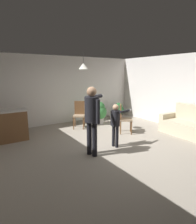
{
  "coord_description": "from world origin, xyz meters",
  "views": [
    {
      "loc": [
        -3.12,
        -4.04,
        2.03
      ],
      "look_at": [
        -0.38,
        0.15,
        1.0
      ],
      "focal_mm": 30.41,
      "sensor_mm": 36.0,
      "label": 1
    }
  ],
  "objects": [
    {
      "name": "ceiling_light_pendant",
      "position": [
        -0.07,
        1.49,
        2.25
      ],
      "size": [
        0.32,
        0.32,
        0.55
      ],
      "color": "silver"
    },
    {
      "name": "person_adult",
      "position": [
        -0.78,
        -0.21,
        1.06
      ],
      "size": [
        0.77,
        0.64,
        1.72
      ],
      "rotation": [
        0.0,
        0.0,
        -1.3
      ],
      "color": "black",
      "rests_on": "ground"
    },
    {
      "name": "wall_right",
      "position": [
        3.2,
        0.0,
        1.35
      ],
      "size": [
        0.1,
        6.4,
        2.7
      ],
      "primitive_type": "cube",
      "color": "silver",
      "rests_on": "ground"
    },
    {
      "name": "dining_chair_near_wall",
      "position": [
        0.09,
        2.15,
        0.55
      ],
      "size": [
        0.59,
        0.59,
        1.0
      ],
      "rotation": [
        0.0,
        0.0,
        2.53
      ],
      "color": "brown",
      "rests_on": "ground"
    },
    {
      "name": "potted_plant_by_wall",
      "position": [
        2.35,
        2.58,
        0.39
      ],
      "size": [
        0.46,
        0.46,
        0.7
      ],
      "color": "brown",
      "rests_on": "ground"
    },
    {
      "name": "kitchen_counter",
      "position": [
        -2.45,
        2.08,
        0.48
      ],
      "size": [
        1.26,
        0.66,
        0.95
      ],
      "color": "brown",
      "rests_on": "ground"
    },
    {
      "name": "person_child",
      "position": [
        0.05,
        -0.09,
        0.75
      ],
      "size": [
        0.64,
        0.34,
        1.21
      ],
      "rotation": [
        0.0,
        0.0,
        -1.39
      ],
      "color": "black",
      "rests_on": "ground"
    },
    {
      "name": "couch_floral",
      "position": [
        2.69,
        -0.69,
        0.33
      ],
      "size": [
        0.88,
        1.82,
        1.0
      ],
      "rotation": [
        0.0,
        0.0,
        1.55
      ],
      "color": "beige",
      "rests_on": "ground"
    },
    {
      "name": "potted_plant_corner",
      "position": [
        1.02,
        2.19,
        0.5
      ],
      "size": [
        0.59,
        0.59,
        0.91
      ],
      "color": "#B7B2AD",
      "rests_on": "ground"
    },
    {
      "name": "dining_chair_by_counter",
      "position": [
        1.06,
        0.74,
        0.55
      ],
      "size": [
        0.59,
        0.59,
        1.0
      ],
      "rotation": [
        0.0,
        0.0,
        4.05
      ],
      "color": "brown",
      "rests_on": "ground"
    },
    {
      "name": "wall_back",
      "position": [
        0.0,
        3.2,
        1.35
      ],
      "size": [
        6.4,
        0.1,
        2.7
      ],
      "primitive_type": "cube",
      "color": "silver",
      "rests_on": "ground"
    },
    {
      "name": "ground",
      "position": [
        0.0,
        0.0,
        0.0
      ],
      "size": [
        7.68,
        7.68,
        0.0
      ],
      "primitive_type": "plane",
      "color": "#9E9384"
    }
  ]
}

